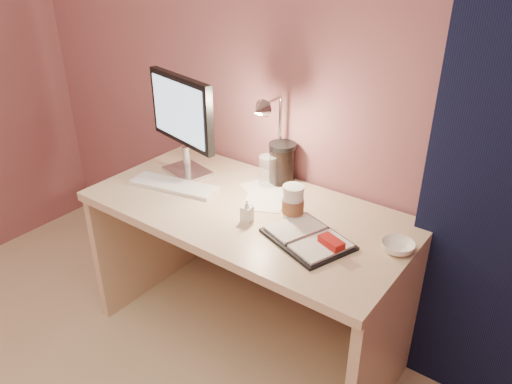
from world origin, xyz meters
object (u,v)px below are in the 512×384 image
Objects in this scene: monitor at (183,117)px; dark_jar at (282,165)px; lotion_bottle at (247,210)px; clear_cup at (268,171)px; keyboard at (174,185)px; desk_lamp at (265,132)px; desk at (258,244)px; bowl at (398,247)px; planner at (310,238)px; coffee_cup at (293,203)px.

dark_jar is (0.42, 0.19, -0.20)m from monitor.
clear_cup is at bearing 110.44° from lotion_bottle.
keyboard is 0.96× the size of desk_lamp.
desk_lamp is (-0.05, 0.12, 0.49)m from desk.
dark_jar is (0.03, 0.07, 0.01)m from clear_cup.
dark_jar is (0.36, 0.34, 0.08)m from keyboard.
bowl is 0.60m from lotion_bottle.
desk is 3.41× the size of keyboard.
keyboard is at bearing -148.05° from desk_lamp.
monitor is at bearing 177.04° from desk.
desk is 3.27× the size of desk_lamp.
keyboard is 4.30× the size of lotion_bottle.
planner is at bearing 0.96° from monitor.
desk is at bearing 111.21° from lotion_bottle.
clear_cup is (0.39, 0.12, -0.21)m from monitor.
planner is 2.21× the size of dark_jar.
desk_lamp reaches higher than planner.
desk is at bearing 177.62° from planner.
clear_cup is at bearing 29.90° from monitor.
monitor reaches higher than coffee_cup.
keyboard is at bearing -161.34° from planner.
planner is (0.73, -0.02, 0.00)m from keyboard.
dark_jar is (-0.02, 0.22, 0.31)m from desk.
planner is at bearing 4.08° from lotion_bottle.
coffee_cup reaches higher than planner.
dark_jar is (-0.66, 0.22, 0.07)m from bowl.
monitor reaches higher than keyboard.
desk is at bearing -84.12° from dark_jar.
lotion_bottle is (0.06, -0.16, 0.27)m from desk.
clear_cup reaches higher than bowl.
planner is at bearing -155.70° from bowl.
coffee_cup is (0.58, 0.09, 0.06)m from keyboard.
desk_lamp is at bearing 112.34° from lotion_bottle.
planner is 0.88× the size of desk_lamp.
desk is 0.38m from dark_jar.
coffee_cup reaches higher than bowl.
desk is 2.94× the size of monitor.
planner is 0.49m from clear_cup.
keyboard is 0.73m from planner.
dark_jar is at bearing 102.67° from lotion_bottle.
coffee_cup is 0.35m from desk_lamp.
desk is 0.44m from planner.
keyboard reaches higher than desk.
bowl is at bearing -18.78° from dark_jar.
monitor is 0.59m from lotion_bottle.
planner is 0.19m from coffee_cup.
dark_jar reaches higher than bowl.
lotion_bottle reaches higher than desk.
desk_lamp is at bearing 166.75° from planner.
keyboard is 0.45m from lotion_bottle.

